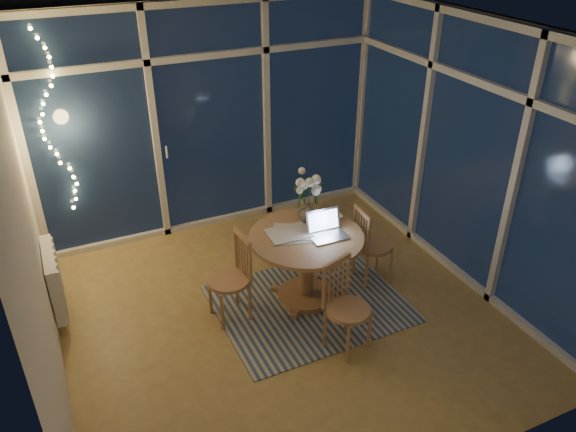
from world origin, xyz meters
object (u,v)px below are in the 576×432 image
object	(u,v)px
chair_front	(348,308)
flower_vase	(308,212)
dining_table	(306,268)
chair_left	(228,279)
laptop	(329,225)
chair_right	(374,244)

from	to	relation	value
chair_front	flower_vase	distance (m)	1.09
dining_table	chair_left	bearing A→B (deg)	176.16
chair_left	flower_vase	distance (m)	1.00
chair_left	laptop	size ratio (longest dim) A/B	2.62
chair_left	chair_front	distance (m)	1.14
chair_left	chair_front	size ratio (longest dim) A/B	1.02
dining_table	flower_vase	size ratio (longest dim) A/B	5.13
chair_front	laptop	distance (m)	0.80
chair_front	laptop	world-z (taller)	laptop
dining_table	laptop	xyz separation A→B (m)	(0.17, -0.11, 0.49)
chair_front	chair_right	bearing A→B (deg)	28.73
dining_table	chair_left	distance (m)	0.77
chair_right	flower_vase	bearing A→B (deg)	73.72
dining_table	chair_front	bearing A→B (deg)	-88.28
dining_table	flower_vase	xyz separation A→B (m)	(0.13, 0.24, 0.47)
dining_table	laptop	size ratio (longest dim) A/B	3.19
dining_table	flower_vase	bearing A→B (deg)	61.02
chair_right	chair_front	xyz separation A→B (m)	(-0.75, -0.78, -0.00)
chair_right	laptop	world-z (taller)	laptop
chair_right	flower_vase	world-z (taller)	flower_vase
chair_left	flower_vase	size ratio (longest dim) A/B	4.20
chair_left	chair_front	world-z (taller)	chair_left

